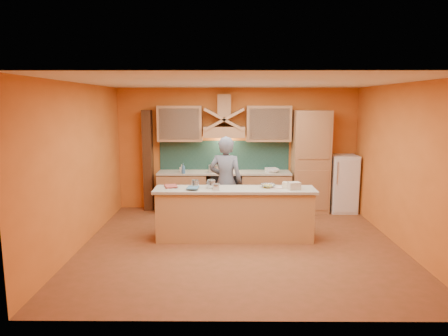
{
  "coord_description": "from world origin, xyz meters",
  "views": [
    {
      "loc": [
        -0.25,
        -6.71,
        2.48
      ],
      "look_at": [
        -0.3,
        0.9,
        1.22
      ],
      "focal_mm": 32.0,
      "sensor_mm": 36.0,
      "label": 1
    }
  ],
  "objects_px": {
    "stove": "(224,192)",
    "kitchen_scale": "(216,188)",
    "fridge": "(343,183)",
    "mixing_bowl": "(268,186)",
    "person": "(226,183)"
  },
  "relations": [
    {
      "from": "person",
      "to": "mixing_bowl",
      "type": "relative_size",
      "value": 7.11
    },
    {
      "from": "stove",
      "to": "person",
      "type": "distance_m",
      "value": 1.31
    },
    {
      "from": "stove",
      "to": "person",
      "type": "height_order",
      "value": "person"
    },
    {
      "from": "stove",
      "to": "kitchen_scale",
      "type": "relative_size",
      "value": 8.49
    },
    {
      "from": "stove",
      "to": "fridge",
      "type": "xyz_separation_m",
      "value": [
        2.7,
        0.0,
        0.2
      ]
    },
    {
      "from": "person",
      "to": "mixing_bowl",
      "type": "distance_m",
      "value": 0.97
    },
    {
      "from": "kitchen_scale",
      "to": "stove",
      "type": "bearing_deg",
      "value": 85.57
    },
    {
      "from": "fridge",
      "to": "kitchen_scale",
      "type": "bearing_deg",
      "value": -144.12
    },
    {
      "from": "stove",
      "to": "kitchen_scale",
      "type": "height_order",
      "value": "kitchen_scale"
    },
    {
      "from": "fridge",
      "to": "person",
      "type": "height_order",
      "value": "person"
    },
    {
      "from": "kitchen_scale",
      "to": "mixing_bowl",
      "type": "distance_m",
      "value": 0.96
    },
    {
      "from": "stove",
      "to": "kitchen_scale",
      "type": "distance_m",
      "value": 2.12
    },
    {
      "from": "fridge",
      "to": "mixing_bowl",
      "type": "bearing_deg",
      "value": -136.19
    },
    {
      "from": "mixing_bowl",
      "to": "stove",
      "type": "bearing_deg",
      "value": 113.97
    },
    {
      "from": "mixing_bowl",
      "to": "kitchen_scale",
      "type": "bearing_deg",
      "value": -166.15
    }
  ]
}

